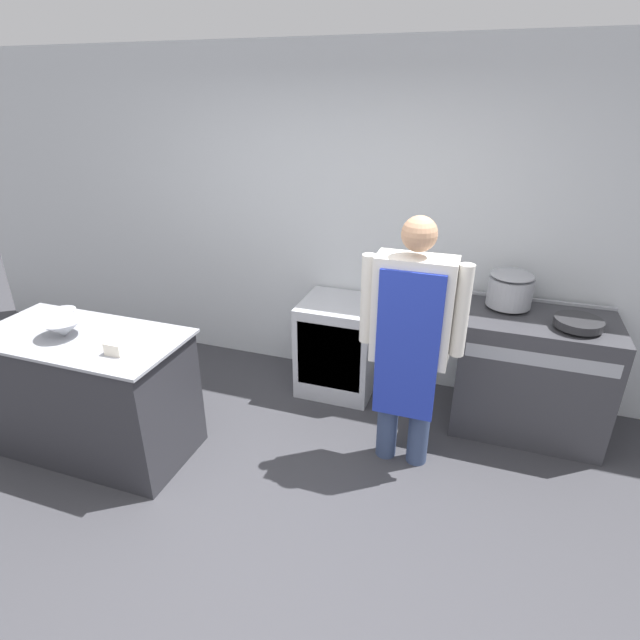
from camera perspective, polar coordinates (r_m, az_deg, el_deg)
The scene contains 11 objects.
ground_plane at distance 3.09m, azimuth -9.70°, elevation -25.27°, with size 14.00×14.00×0.00m, color #38383D.
wall_back at distance 4.15m, azimuth 3.49°, elevation 10.89°, with size 8.00×0.05×2.70m.
prep_counter at distance 3.80m, azimuth -24.54°, elevation -7.67°, with size 1.37×0.69×0.90m.
stove at distance 3.99m, azimuth 22.96°, elevation -5.68°, with size 1.04×0.65×0.93m.
fridge_unit at distance 4.19m, azimuth 2.17°, elevation -2.97°, with size 0.61×0.58×0.79m.
person_cook at distance 3.15m, azimuth 10.34°, elevation -1.46°, with size 0.66×0.24×1.71m.
mixing_bowl at distance 3.61m, azimuth -27.29°, elevation -0.84°, with size 0.27×0.27×0.11m.
small_bowl at distance 3.86m, azimuth -27.25°, elevation 0.49°, with size 0.17×0.17×0.08m.
plastic_tub at distance 3.26m, azimuth -22.13°, elevation -2.86°, with size 0.12×0.12×0.08m.
stock_pot at distance 3.83m, azimuth 20.94°, elevation 3.40°, with size 0.31×0.31×0.26m.
saute_pan at distance 3.71m, azimuth 27.44°, elevation -0.27°, with size 0.31×0.31×0.05m.
Camera 1 is at (1.08, -1.68, 2.35)m, focal length 28.00 mm.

